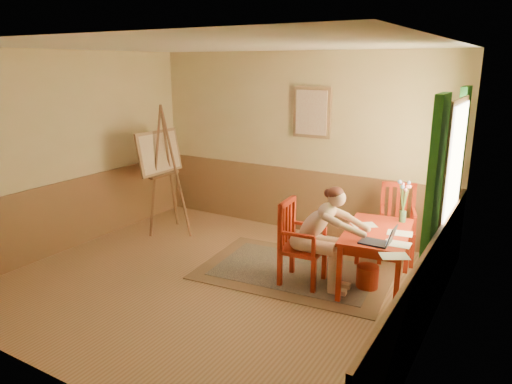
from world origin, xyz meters
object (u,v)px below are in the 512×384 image
Objects in this scene: chair_back at (397,223)px; laptop at (380,240)px; easel at (161,158)px; table at (377,238)px; figure at (321,233)px; chair_left at (299,243)px.

chair_back reaches higher than laptop.
easel reaches higher than laptop.
figure reaches higher than table.
table is 0.99m from chair_back.
laptop is at bearing -3.35° from chair_left.
chair_back is 0.82× the size of figure.
easel reaches higher than table.
chair_left is (-0.84, -0.36, -0.11)m from table.
laptop is 0.18× the size of easel.
chair_left is 1.02m from laptop.
figure is 3.07m from easel.
figure is at bearing -11.80° from easel.
figure reaches higher than chair_left.
chair_back is 1.47m from figure.
chair_left is 2.84m from easel.
table is 0.64× the size of easel.
figure reaches higher than laptop.
table is at bearing -89.30° from chair_back.
figure reaches higher than chair_back.
chair_back is 2.82× the size of laptop.
chair_left is at bearing -13.10° from easel.
easel reaches higher than chair_back.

